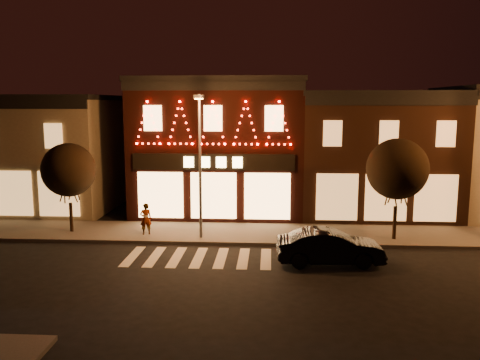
{
  "coord_description": "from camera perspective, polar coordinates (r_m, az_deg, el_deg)",
  "views": [
    {
      "loc": [
        3.16,
        -17.29,
        6.88
      ],
      "look_at": [
        1.85,
        4.0,
        3.53
      ],
      "focal_mm": 37.3,
      "sensor_mm": 36.0,
      "label": 1
    }
  ],
  "objects": [
    {
      "name": "building_pulp",
      "position": [
        31.54,
        -2.24,
        3.97
      ],
      "size": [
        10.2,
        8.34,
        8.3
      ],
      "color": "black",
      "rests_on": "ground"
    },
    {
      "name": "streetlamp_mid",
      "position": [
        24.28,
        -4.61,
        2.83
      ],
      "size": [
        0.49,
        1.63,
        7.1
      ],
      "rotation": [
        0.0,
        0.0,
        -0.13
      ],
      "color": "#59595E",
      "rests_on": "sidewalk_far"
    },
    {
      "name": "pedestrian",
      "position": [
        26.03,
        -10.73,
        -4.38
      ],
      "size": [
        0.7,
        0.59,
        1.63
      ],
      "primitive_type": "imported",
      "rotation": [
        0.0,
        0.0,
        3.55
      ],
      "color": "gray",
      "rests_on": "sidewalk_far"
    },
    {
      "name": "tree_right",
      "position": [
        25.44,
        17.55,
        1.2
      ],
      "size": [
        2.99,
        2.99,
        5.0
      ],
      "rotation": [
        0.0,
        0.0,
        -0.22
      ],
      "color": "black",
      "rests_on": "sidewalk_far"
    },
    {
      "name": "dark_sedan",
      "position": [
        21.83,
        10.25,
        -7.55
      ],
      "size": [
        4.59,
        1.79,
        1.49
      ],
      "primitive_type": "imported",
      "rotation": [
        0.0,
        0.0,
        1.62
      ],
      "color": "black",
      "rests_on": "ground"
    },
    {
      "name": "building_left",
      "position": [
        35.36,
        -23.72,
        2.94
      ],
      "size": [
        12.2,
        8.28,
        7.3
      ],
      "color": "#7A6D57",
      "rests_on": "ground"
    },
    {
      "name": "building_right_a",
      "position": [
        32.07,
        14.93,
        3.04
      ],
      "size": [
        9.2,
        8.28,
        7.5
      ],
      "color": "#341C12",
      "rests_on": "ground"
    },
    {
      "name": "ground",
      "position": [
        18.88,
        -6.51,
        -12.52
      ],
      "size": [
        120.0,
        120.0,
        0.0
      ],
      "primitive_type": "plane",
      "color": "black",
      "rests_on": "ground"
    },
    {
      "name": "sidewalk_far",
      "position": [
        26.22,
        0.87,
        -6.13
      ],
      "size": [
        44.0,
        4.0,
        0.15
      ],
      "primitive_type": "cube",
      "color": "#47423D",
      "rests_on": "ground"
    },
    {
      "name": "tree_left",
      "position": [
        27.23,
        -19.01,
        1.09
      ],
      "size": [
        2.78,
        2.78,
        4.65
      ],
      "rotation": [
        0.0,
        0.0,
        -0.18
      ],
      "color": "black",
      "rests_on": "sidewalk_far"
    }
  ]
}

